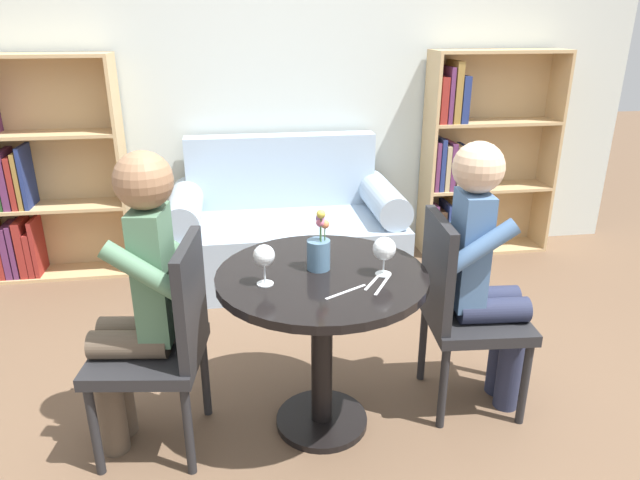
% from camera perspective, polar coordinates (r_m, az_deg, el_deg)
% --- Properties ---
extents(ground_plane, '(16.00, 16.00, 0.00)m').
position_cam_1_polar(ground_plane, '(2.65, 0.17, -17.78)').
color(ground_plane, brown).
extents(back_wall, '(5.20, 0.05, 2.70)m').
position_cam_1_polar(back_wall, '(4.07, -4.35, 16.80)').
color(back_wall, silver).
rests_on(back_wall, ground_plane).
extents(round_table, '(0.84, 0.84, 0.73)m').
position_cam_1_polar(round_table, '(2.33, 0.19, -7.01)').
color(round_table, black).
rests_on(round_table, ground_plane).
extents(couch, '(1.53, 0.80, 0.92)m').
position_cam_1_polar(couch, '(3.88, -3.42, 0.84)').
color(couch, '#9EB2C6').
rests_on(couch, ground_plane).
extents(bookshelf_left, '(0.95, 0.28, 1.47)m').
position_cam_1_polar(bookshelf_left, '(4.23, -26.92, 5.43)').
color(bookshelf_left, tan).
rests_on(bookshelf_left, ground_plane).
extents(bookshelf_right, '(0.95, 0.28, 1.47)m').
position_cam_1_polar(bookshelf_right, '(4.37, 14.78, 7.34)').
color(bookshelf_right, tan).
rests_on(bookshelf_right, ground_plane).
extents(chair_left, '(0.47, 0.47, 0.90)m').
position_cam_1_polar(chair_left, '(2.35, -15.28, -9.54)').
color(chair_left, '#232326').
rests_on(chair_left, ground_plane).
extents(chair_right, '(0.45, 0.45, 0.90)m').
position_cam_1_polar(chair_right, '(2.58, 13.90, -6.39)').
color(chair_right, '#232326').
rests_on(chair_right, ground_plane).
extents(person_left, '(0.45, 0.38, 1.24)m').
position_cam_1_polar(person_left, '(2.29, -17.78, -5.54)').
color(person_left, brown).
rests_on(person_left, ground_plane).
extents(person_right, '(0.43, 0.36, 1.22)m').
position_cam_1_polar(person_right, '(2.54, 16.17, -3.03)').
color(person_right, '#282D47').
rests_on(person_right, ground_plane).
extents(wine_glass_left, '(0.08, 0.08, 0.16)m').
position_cam_1_polar(wine_glass_left, '(2.13, -5.61, -1.67)').
color(wine_glass_left, white).
rests_on(wine_glass_left, round_table).
extents(wine_glass_right, '(0.09, 0.09, 0.16)m').
position_cam_1_polar(wine_glass_right, '(2.21, 6.45, -0.97)').
color(wine_glass_right, white).
rests_on(wine_glass_right, round_table).
extents(flower_vase, '(0.09, 0.09, 0.26)m').
position_cam_1_polar(flower_vase, '(2.26, -0.11, -0.96)').
color(flower_vase, slate).
rests_on(flower_vase, round_table).
extents(knife_left_setting, '(0.11, 0.17, 0.00)m').
position_cam_1_polar(knife_left_setting, '(2.17, 6.30, -4.46)').
color(knife_left_setting, silver).
rests_on(knife_left_setting, round_table).
extents(fork_left_setting, '(0.12, 0.16, 0.00)m').
position_cam_1_polar(fork_left_setting, '(2.20, 5.45, -4.02)').
color(fork_left_setting, silver).
rests_on(fork_left_setting, round_table).
extents(knife_right_setting, '(0.17, 0.10, 0.00)m').
position_cam_1_polar(knife_right_setting, '(2.11, 2.60, -5.20)').
color(knife_right_setting, silver).
rests_on(knife_right_setting, round_table).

